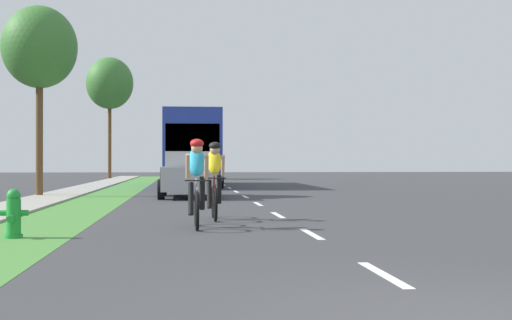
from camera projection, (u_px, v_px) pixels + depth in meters
ground_plane at (245, 196)px, 25.11m from camera, size 120.00×120.00×0.00m
grass_verge at (106, 197)px, 24.65m from camera, size 1.81×70.00×0.01m
sidewalk_concrete at (54, 197)px, 24.48m from camera, size 1.59×70.00×0.10m
lane_markings_center at (236, 192)px, 29.09m from camera, size 0.12×53.49×0.01m
fire_hydrant_green at (14, 214)px, 11.31m from camera, size 0.44×0.38×0.76m
cyclist_lead at (197, 183)px, 12.99m from camera, size 0.42×1.72×1.58m
cyclist_trailing at (214, 180)px, 14.90m from camera, size 0.42×1.72×1.58m
sedan_silver at (189, 174)px, 24.41m from camera, size 1.98×4.30×1.52m
bus_blue at (191, 146)px, 36.19m from camera, size 2.78×11.60×3.48m
street_tree_near at (39, 48)px, 25.06m from camera, size 2.56×2.56×6.52m
street_tree_far at (110, 84)px, 50.73m from camera, size 3.25×3.25×8.42m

